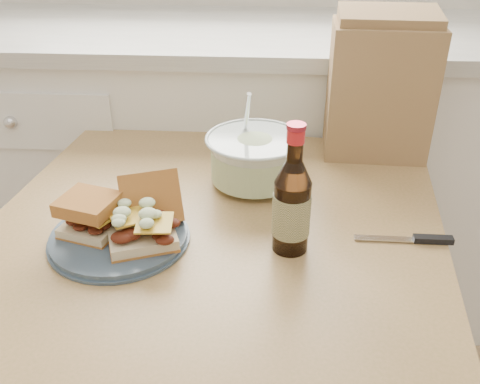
# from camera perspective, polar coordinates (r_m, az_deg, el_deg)

# --- Properties ---
(cabinet_run) EXTENTS (2.50, 0.64, 0.94)m
(cabinet_run) POSITION_cam_1_polar(r_m,az_deg,el_deg) (1.82, -3.05, 2.74)
(cabinet_run) COLOR white
(cabinet_run) RESTS_ON ground
(dining_table) EXTENTS (0.97, 0.97, 0.73)m
(dining_table) POSITION_cam_1_polar(r_m,az_deg,el_deg) (1.11, -2.62, -7.84)
(dining_table) COLOR tan
(dining_table) RESTS_ON ground
(plate) EXTENTS (0.25, 0.25, 0.02)m
(plate) POSITION_cam_1_polar(r_m,az_deg,el_deg) (1.01, -12.75, -4.69)
(plate) COLOR #3A4C5E
(plate) RESTS_ON dining_table
(sandwich_left) EXTENTS (0.12, 0.11, 0.07)m
(sandwich_left) POSITION_cam_1_polar(r_m,az_deg,el_deg) (1.01, -15.73, -2.33)
(sandwich_left) COLOR beige
(sandwich_left) RESTS_ON plate
(sandwich_right) EXTENTS (0.15, 0.20, 0.10)m
(sandwich_right) POSITION_cam_1_polar(r_m,az_deg,el_deg) (0.98, -10.15, -2.73)
(sandwich_right) COLOR beige
(sandwich_right) RESTS_ON plate
(coleslaw_bowl) EXTENTS (0.21, 0.21, 0.21)m
(coleslaw_bowl) POSITION_cam_1_polar(r_m,az_deg,el_deg) (1.16, 1.55, 3.36)
(coleslaw_bowl) COLOR silver
(coleslaw_bowl) RESTS_ON dining_table
(beer_bottle) EXTENTS (0.07, 0.07, 0.24)m
(beer_bottle) POSITION_cam_1_polar(r_m,az_deg,el_deg) (0.93, 5.55, -1.36)
(beer_bottle) COLOR black
(beer_bottle) RESTS_ON dining_table
(knife) EXTENTS (0.18, 0.02, 0.01)m
(knife) POSITION_cam_1_polar(r_m,az_deg,el_deg) (1.04, 18.71, -4.79)
(knife) COLOR silver
(knife) RESTS_ON dining_table
(paper_bag) EXTENTS (0.24, 0.16, 0.31)m
(paper_bag) POSITION_cam_1_polar(r_m,az_deg,el_deg) (1.31, 14.66, 10.39)
(paper_bag) COLOR #98744A
(paper_bag) RESTS_ON dining_table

